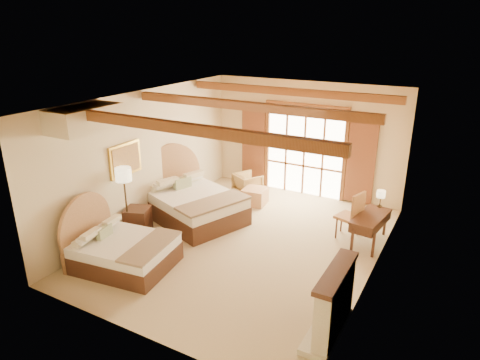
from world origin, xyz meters
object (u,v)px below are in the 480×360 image
Objects in this scene: bed_near at (119,247)px; bed_far at (189,201)px; desk at (370,228)px; armchair at (248,184)px; nightstand at (138,221)px.

bed_far is at bearing 83.26° from bed_near.
armchair is at bearing 168.67° from desk.
bed_near is 2.51m from bed_far.
bed_far reaches higher than armchair.
bed_near is 1.38m from nightstand.
armchair is at bearing 96.64° from bed_far.
nightstand is 5.28m from desk.
bed_far is at bearing 44.79° from nightstand.
nightstand reaches higher than armchair.
bed_near is 0.73× the size of bed_far.
nightstand is (-0.57, -1.27, -0.14)m from bed_far.
bed_far is 4.55× the size of nightstand.
bed_near is at bearing -85.17° from nightstand.
bed_near is 1.59× the size of desk.
bed_far is 2.19m from armchair.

